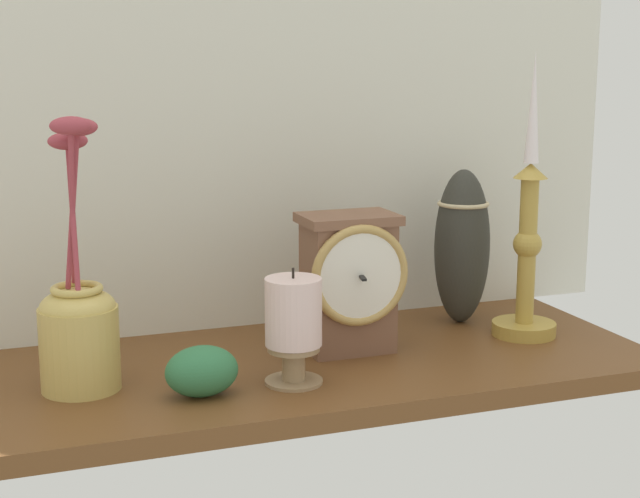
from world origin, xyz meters
TOP-DOWN VIEW (x-y plane):
  - ground_plane at (0.00, 0.00)cm, footprint 100.00×36.00cm
  - back_wall at (0.00, 18.50)cm, footprint 120.00×2.00cm
  - mantel_clock at (12.92, 1.44)cm, footprint 12.85×10.59cm
  - candlestick_tall_left at (37.85, -0.11)cm, footprint 8.62×8.62cm
  - brass_vase_jar at (-21.07, -1.34)cm, footprint 8.98×8.98cm
  - pillar_candle_front at (2.31, -7.71)cm, footprint 6.77×6.77cm
  - tall_ceramic_vase at (32.80, 8.77)cm, footprint 7.77×7.77cm
  - ivy_sprig at (-8.68, -8.30)cm, footprint 8.28×5.80cm

SIDE VIEW (x-z plane):
  - ground_plane at x=0.00cm, z-range -2.40..0.00cm
  - ivy_sprig at x=-8.68cm, z-range 0.00..5.80cm
  - pillar_candle_front at x=2.31cm, z-range 0.34..14.05cm
  - brass_vase_jar at x=-21.07cm, z-range -7.58..23.52cm
  - mantel_clock at x=12.92cm, z-range 0.38..18.15cm
  - tall_ceramic_vase at x=32.80cm, z-range 0.14..21.99cm
  - candlestick_tall_left at x=37.85cm, z-range -7.04..30.89cm
  - back_wall at x=0.00cm, z-range 0.00..65.00cm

